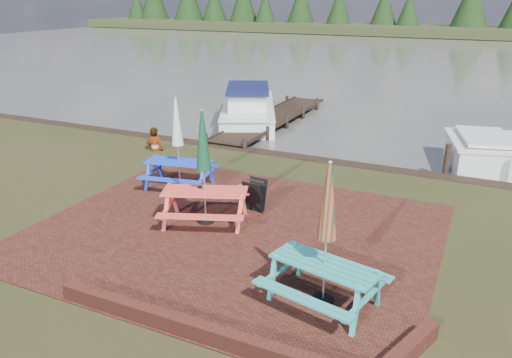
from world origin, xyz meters
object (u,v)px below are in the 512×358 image
Objects in this scene: picnic_table_blue at (179,157)px; chalkboard at (255,195)px; picnic_table_red at (205,185)px; boat_jetty at (248,110)px; picnic_table_teal at (325,257)px; person at (153,128)px; jetty at (272,119)px.

chalkboard is at bearing -23.19° from picnic_table_blue.
chalkboard is at bearing 35.26° from picnic_table_red.
picnic_table_teal is at bearing -83.59° from boat_jetty.
chalkboard is (-2.83, 3.14, -0.50)m from picnic_table_teal.
picnic_table_teal is at bearing -41.34° from chalkboard.
jetty is at bearing -125.31° from person.
person reaches higher than boat_jetty.
boat_jetty is at bearing 89.70° from picnic_table_red.
picnic_table_red reaches higher than picnic_table_blue.
boat_jetty is (-3.83, 10.17, -0.60)m from picnic_table_red.
picnic_table_red is 10.46m from jetty.
picnic_table_teal reaches higher than person.
person is (-0.80, -5.85, 0.47)m from boat_jetty.
chalkboard is 0.09× the size of jetty.
person is at bearing 156.19° from chalkboard.
chalkboard reaches higher than jetty.
picnic_table_teal is 3.22× the size of chalkboard.
boat_jetty is (-1.95, 8.44, -0.54)m from picnic_table_blue.
picnic_table_red is 10.89m from boat_jetty.
boat_jetty is at bearing 92.41° from picnic_table_blue.
picnic_table_blue reaches higher than jetty.
boat_jetty is (-4.60, 9.03, -0.06)m from chalkboard.
picnic_table_blue is 3.12× the size of chalkboard.
chalkboard is 9.58m from jetty.
person reaches higher than jetty.
picnic_table_teal is 1.03× the size of picnic_table_blue.
jetty is at bearing 83.77° from picnic_table_red.
jetty is at bearing 117.58° from chalkboard.
picnic_table_blue is 0.28× the size of jetty.
picnic_table_red is 0.30× the size of jetty.
picnic_table_teal is 10.37m from person.
picnic_table_red is at bearing -53.38° from picnic_table_blue.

